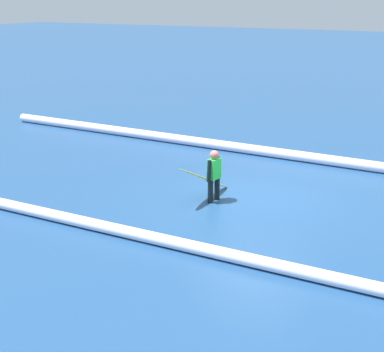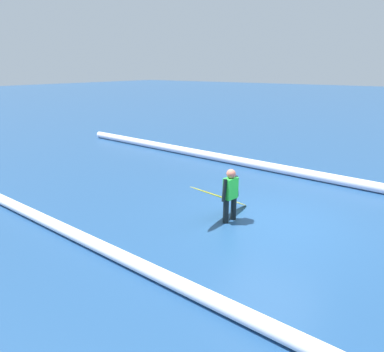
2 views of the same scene
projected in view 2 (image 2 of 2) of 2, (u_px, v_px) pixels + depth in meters
The scene contains 5 objects.
ground_plane at pixel (274, 221), 8.15m from camera, with size 141.62×141.62×0.00m, color navy.
surfer at pixel (230, 193), 7.94m from camera, with size 0.26×0.58×1.32m.
surfboard at pixel (221, 197), 8.22m from camera, with size 0.60×2.14×1.11m.
wave_crest_foreground at pixel (286, 170), 11.69m from camera, with size 0.32×0.32×21.05m, color white.
wave_crest_midground at pixel (81, 237), 7.11m from camera, with size 0.26×0.26×24.03m, color white.
Camera 2 is at (-2.78, 7.14, 3.58)m, focal length 31.14 mm.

